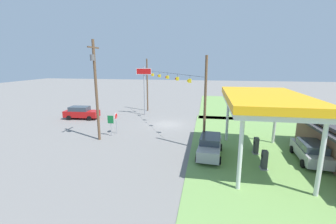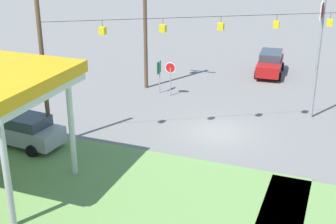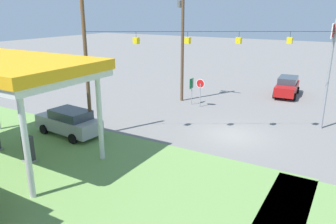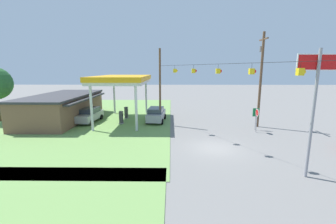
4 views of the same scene
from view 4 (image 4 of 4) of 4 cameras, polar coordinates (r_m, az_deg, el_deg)
ground_plane at (r=19.57m, az=11.81°, el=-8.97°), size 160.00×160.00×0.00m
grass_verge_station_corner at (r=33.92m, az=-23.77°, el=-1.24°), size 36.00×28.00×0.04m
gas_station_canopy at (r=28.85m, az=-11.47°, el=7.98°), size 11.14×6.15×5.76m
gas_station_store at (r=32.27m, az=-25.06°, el=1.11°), size 14.03×6.80×3.35m
fuel_pump_near at (r=27.88m, az=-11.80°, el=-1.48°), size 0.71×0.56×1.55m
fuel_pump_far at (r=30.91m, az=-10.55°, el=-0.24°), size 0.71×0.56×1.55m
car_at_pumps_front at (r=28.42m, az=-3.01°, el=-0.58°), size 5.04×2.41×1.83m
car_at_pumps_rear at (r=29.89m, az=-19.31°, el=-0.66°), size 5.14×2.38×1.77m
stop_sign_roadside at (r=25.17m, az=21.66°, el=-0.81°), size 0.80×0.08×2.50m
stop_sign_overhead at (r=15.53m, az=33.36°, el=5.03°), size 0.22×2.40×7.71m
route_sign at (r=26.18m, az=21.43°, el=-0.61°), size 0.10×0.70×2.40m
utility_pole_main at (r=27.35m, az=22.51°, el=8.58°), size 2.20×0.44×10.55m
signal_span_gantry at (r=18.52m, az=12.44°, el=5.55°), size 16.84×10.24×8.91m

